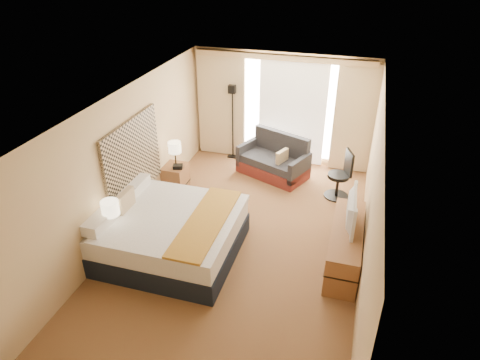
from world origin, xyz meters
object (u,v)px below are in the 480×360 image
(bed, at_px, (170,233))
(desk_chair, at_px, (341,177))
(loveseat, at_px, (274,162))
(nightstand_left, at_px, (114,247))
(television, at_px, (347,209))
(media_dresser, at_px, (345,245))
(floor_lamp, at_px, (232,107))
(lamp_left, at_px, (110,209))
(nightstand_right, at_px, (175,177))
(lamp_right, at_px, (175,148))

(bed, xyz_separation_m, desk_chair, (2.63, 2.70, 0.07))
(bed, bearing_deg, loveseat, 71.39)
(bed, bearing_deg, nightstand_left, -149.56)
(nightstand_left, relative_size, television, 0.56)
(media_dresser, distance_m, floor_lamp, 4.54)
(bed, bearing_deg, floor_lamp, 91.30)
(media_dresser, height_order, bed, bed)
(desk_chair, height_order, television, television)
(media_dresser, height_order, loveseat, loveseat)
(nightstand_left, distance_m, television, 3.90)
(lamp_left, bearing_deg, media_dresser, 15.12)
(loveseat, bearing_deg, nightstand_right, -124.38)
(lamp_right, bearing_deg, nightstand_right, 162.85)
(lamp_left, height_order, television, television)
(media_dresser, relative_size, desk_chair, 1.72)
(bed, distance_m, desk_chair, 3.77)
(media_dresser, distance_m, desk_chair, 2.14)
(nightstand_left, relative_size, loveseat, 0.32)
(bed, bearing_deg, lamp_left, -151.98)
(nightstand_left, distance_m, bed, 0.95)
(nightstand_left, xyz_separation_m, nightstand_right, (0.00, 2.50, 0.00))
(nightstand_right, height_order, floor_lamp, floor_lamp)
(loveseat, relative_size, lamp_right, 3.07)
(lamp_left, bearing_deg, television, 17.03)
(desk_chair, distance_m, television, 2.08)
(nightstand_left, distance_m, nightstand_right, 2.50)
(nightstand_right, relative_size, lamp_right, 0.98)
(lamp_left, distance_m, lamp_right, 2.43)
(nightstand_left, xyz_separation_m, lamp_left, (0.02, 0.06, 0.74))
(nightstand_right, height_order, media_dresser, media_dresser)
(bed, distance_m, loveseat, 3.44)
(nightstand_right, bearing_deg, floor_lamp, 68.73)
(floor_lamp, xyz_separation_m, lamp_left, (-0.70, -4.29, -0.28))
(bed, relative_size, lamp_left, 3.72)
(nightstand_left, bearing_deg, desk_chair, 42.70)
(bed, xyz_separation_m, lamp_right, (-0.76, 2.01, 0.59))
(nightstand_right, distance_m, lamp_right, 0.71)
(nightstand_left, distance_m, desk_chair, 4.68)
(media_dresser, bearing_deg, nightstand_right, 158.60)
(nightstand_left, relative_size, floor_lamp, 0.30)
(nightstand_left, xyz_separation_m, bed, (0.81, 0.47, 0.12))
(loveseat, bearing_deg, desk_chair, 2.53)
(nightstand_left, xyz_separation_m, desk_chair, (3.44, 3.17, 0.19))
(lamp_left, height_order, lamp_right, lamp_left)
(floor_lamp, bearing_deg, nightstand_left, -99.40)
(loveseat, relative_size, television, 1.77)
(nightstand_right, distance_m, desk_chair, 3.51)
(nightstand_right, bearing_deg, lamp_right, -17.15)
(bed, xyz_separation_m, television, (2.84, 0.69, 0.58))
(nightstand_left, relative_size, lamp_left, 0.91)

